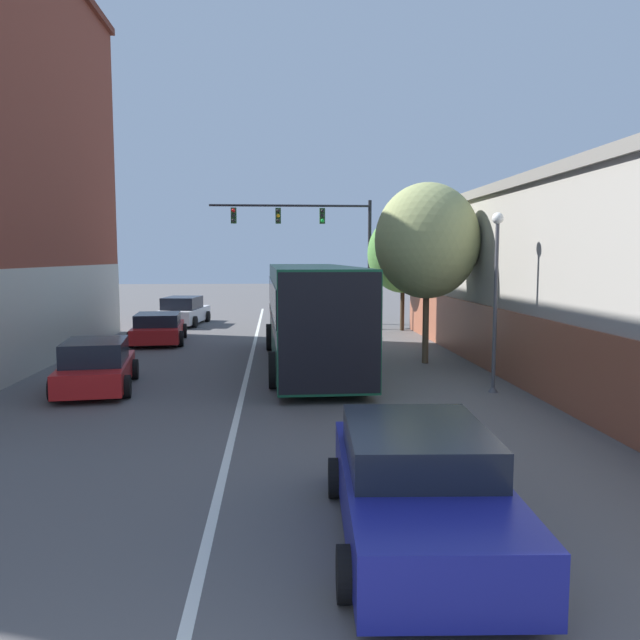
# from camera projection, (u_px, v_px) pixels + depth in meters

# --- Properties ---
(lane_center_line) EXTENTS (0.14, 46.03, 0.01)m
(lane_center_line) POSITION_uv_depth(u_px,v_px,m) (248.00, 369.00, 19.59)
(lane_center_line) COLOR silver
(lane_center_line) RESTS_ON ground_plane
(building_right_storefront) EXTENTS (7.41, 26.85, 5.73)m
(building_right_storefront) POSITION_uv_depth(u_px,v_px,m) (635.00, 276.00, 17.59)
(building_right_storefront) COLOR #9E998E
(building_right_storefront) RESTS_ON ground_plane
(bus) EXTENTS (3.03, 11.26, 3.23)m
(bus) POSITION_uv_depth(u_px,v_px,m) (311.00, 310.00, 20.15)
(bus) COLOR #145133
(bus) RESTS_ON ground_plane
(hatchback_foreground) EXTENTS (2.36, 4.60, 1.38)m
(hatchback_foreground) POSITION_uv_depth(u_px,v_px,m) (418.00, 486.00, 7.81)
(hatchback_foreground) COLOR navy
(hatchback_foreground) RESTS_ON ground_plane
(parked_car_left_near) EXTENTS (2.33, 4.17, 1.35)m
(parked_car_left_near) POSITION_uv_depth(u_px,v_px,m) (96.00, 366.00, 16.53)
(parked_car_left_near) COLOR red
(parked_car_left_near) RESTS_ON ground_plane
(parked_car_left_mid) EXTENTS (2.46, 4.79, 1.46)m
(parked_car_left_mid) POSITION_uv_depth(u_px,v_px,m) (183.00, 312.00, 32.48)
(parked_car_left_mid) COLOR silver
(parked_car_left_mid) RESTS_ON ground_plane
(parked_car_left_far) EXTENTS (2.43, 4.42, 1.23)m
(parked_car_left_far) POSITION_uv_depth(u_px,v_px,m) (158.00, 328.00, 25.64)
(parked_car_left_far) COLOR red
(parked_car_left_far) RESTS_ON ground_plane
(traffic_signal_gantry) EXTENTS (8.36, 0.36, 6.45)m
(traffic_signal_gantry) POSITION_uv_depth(u_px,v_px,m) (316.00, 232.00, 32.21)
(traffic_signal_gantry) COLOR black
(traffic_signal_gantry) RESTS_ON ground_plane
(street_lamp) EXTENTS (0.29, 0.29, 4.65)m
(street_lamp) POSITION_uv_depth(u_px,v_px,m) (496.00, 294.00, 16.06)
(street_lamp) COLOR #47474C
(street_lamp) RESTS_ON ground_plane
(street_tree_near) EXTENTS (3.44, 3.09, 5.94)m
(street_tree_near) POSITION_uv_depth(u_px,v_px,m) (427.00, 241.00, 20.38)
(street_tree_near) COLOR brown
(street_tree_near) RESTS_ON ground_plane
(street_tree_far) EXTENTS (3.39, 3.05, 5.54)m
(street_tree_far) POSITION_uv_depth(u_px,v_px,m) (403.00, 254.00, 29.62)
(street_tree_far) COLOR #3D2D1E
(street_tree_far) RESTS_ON ground_plane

